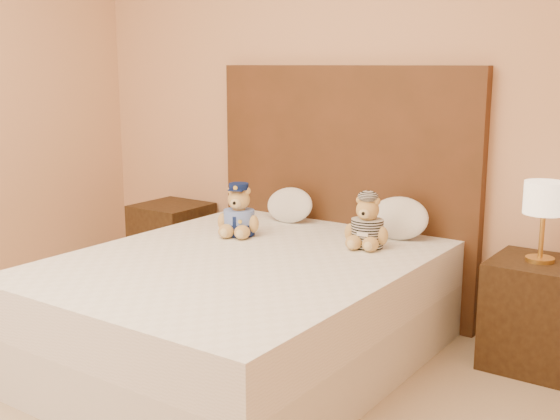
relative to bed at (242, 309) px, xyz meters
The scene contains 9 objects.
bed is the anchor object (origin of this frame).
headboard 1.12m from the bed, 90.00° to the left, with size 1.75×0.08×1.50m, color #532E19.
nightstand_left 1.48m from the bed, 147.38° to the left, with size 0.45×0.45×0.55m, color #392612.
nightstand_right 1.48m from the bed, 32.62° to the left, with size 0.45×0.45×0.55m, color #392612.
lamp 1.59m from the bed, 32.62° to the left, with size 0.20×0.20×0.40m.
teddy_police 0.64m from the bed, 129.66° to the left, with size 0.26×0.25×0.30m, color tan, non-canonical shape.
teddy_prisoner 0.81m from the bed, 52.82° to the left, with size 0.25×0.24×0.28m, color tan, non-canonical shape.
pillow_left 0.96m from the bed, 108.13° to the left, with size 0.32×0.21×0.23m, color white.
pillow_right 1.03m from the bed, 60.77° to the left, with size 0.36×0.23×0.25m, color white.
Camera 1 is at (2.12, -1.48, 1.51)m, focal length 45.00 mm.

